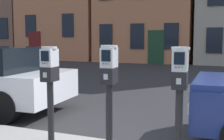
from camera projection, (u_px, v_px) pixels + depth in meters
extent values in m
cylinder|color=black|center=(51.00, 112.00, 4.16)|extent=(0.09, 0.09, 0.88)
cube|color=black|center=(50.00, 74.00, 4.10)|extent=(0.18, 0.25, 0.20)
cube|color=#A5A8AD|center=(45.00, 75.00, 3.98)|extent=(0.06, 0.01, 0.07)
cube|color=#B7BABF|center=(49.00, 58.00, 4.08)|extent=(0.18, 0.24, 0.25)
cube|color=black|center=(45.00, 56.00, 3.96)|extent=(0.12, 0.01, 0.14)
cylinder|color=blue|center=(43.00, 63.00, 3.98)|extent=(0.02, 0.01, 0.02)
cylinder|color=red|center=(45.00, 63.00, 3.97)|extent=(0.02, 0.01, 0.02)
cylinder|color=green|center=(47.00, 64.00, 3.96)|extent=(0.02, 0.01, 0.02)
cylinder|color=#B7BABF|center=(49.00, 48.00, 4.06)|extent=(0.23, 0.23, 0.03)
cylinder|color=black|center=(109.00, 118.00, 3.83)|extent=(0.09, 0.09, 0.90)
cube|color=black|center=(109.00, 76.00, 3.77)|extent=(0.18, 0.25, 0.21)
cube|color=#A5A8AD|center=(106.00, 77.00, 3.65)|extent=(0.06, 0.01, 0.07)
cube|color=#B7BABF|center=(109.00, 58.00, 3.74)|extent=(0.18, 0.24, 0.25)
cube|color=black|center=(106.00, 56.00, 3.63)|extent=(0.12, 0.01, 0.14)
cylinder|color=blue|center=(103.00, 64.00, 3.65)|extent=(0.02, 0.01, 0.02)
cylinder|color=red|center=(106.00, 64.00, 3.64)|extent=(0.02, 0.01, 0.02)
cylinder|color=green|center=(109.00, 64.00, 3.63)|extent=(0.02, 0.01, 0.02)
cylinder|color=#B7BABF|center=(109.00, 46.00, 3.73)|extent=(0.23, 0.23, 0.03)
cylinder|color=black|center=(179.00, 125.00, 3.50)|extent=(0.09, 0.09, 0.89)
cube|color=black|center=(180.00, 80.00, 3.44)|extent=(0.18, 0.25, 0.21)
cube|color=#A5A8AD|center=(179.00, 81.00, 3.32)|extent=(0.06, 0.01, 0.07)
cube|color=#B7BABF|center=(180.00, 60.00, 3.41)|extent=(0.18, 0.24, 0.25)
cube|color=black|center=(179.00, 58.00, 3.30)|extent=(0.12, 0.01, 0.14)
cylinder|color=blue|center=(176.00, 67.00, 3.32)|extent=(0.02, 0.01, 0.02)
cylinder|color=red|center=(179.00, 67.00, 3.31)|extent=(0.02, 0.01, 0.02)
cylinder|color=green|center=(182.00, 67.00, 3.30)|extent=(0.02, 0.01, 0.02)
cylinder|color=#B7BABF|center=(181.00, 48.00, 3.40)|extent=(0.23, 0.23, 0.03)
cube|color=navy|center=(210.00, 81.00, 4.70)|extent=(0.46, 1.69, 0.10)
cube|color=white|center=(190.00, 108.00, 4.19)|extent=(0.04, 0.20, 0.14)
cube|color=white|center=(198.00, 92.00, 5.45)|extent=(0.04, 0.20, 0.14)
cylinder|color=black|center=(4.00, 107.00, 5.55)|extent=(0.65, 0.25, 0.64)
cylinder|color=black|center=(50.00, 92.00, 7.09)|extent=(0.65, 0.25, 0.64)
cube|color=black|center=(3.00, 28.00, 22.38)|extent=(0.90, 0.06, 1.60)
cube|color=black|center=(31.00, 26.00, 21.44)|extent=(0.90, 0.06, 1.60)
cube|color=black|center=(68.00, 25.00, 20.29)|extent=(0.90, 0.06, 1.60)
cube|color=#591414|center=(35.00, 46.00, 21.48)|extent=(1.00, 0.07, 2.10)
cube|color=black|center=(106.00, 36.00, 19.32)|extent=(0.90, 0.06, 1.60)
cube|color=black|center=(137.00, 36.00, 18.53)|extent=(0.90, 0.06, 1.60)
cube|color=black|center=(171.00, 36.00, 17.75)|extent=(0.90, 0.06, 1.60)
cube|color=#193823|center=(156.00, 47.00, 18.16)|extent=(1.00, 0.07, 2.10)
cube|color=black|center=(214.00, 40.00, 16.86)|extent=(0.90, 0.06, 1.48)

